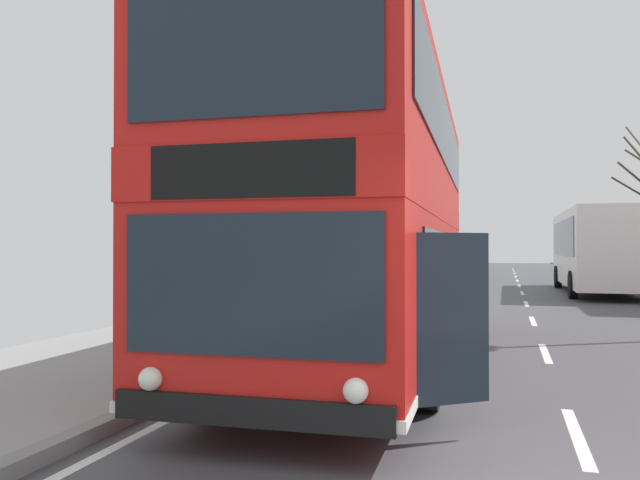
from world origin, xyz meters
TOP-DOWN VIEW (x-y plane):
  - double_decker_bus_main at (-2.77, 6.22)m, footprint 3.44×10.79m
  - background_bus_far_lane at (2.80, 22.73)m, footprint 2.68×10.04m

SIDE VIEW (x-z plane):
  - background_bus_far_lane at x=2.80m, z-range 0.14..3.29m
  - double_decker_bus_main at x=-2.77m, z-range 0.10..4.44m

